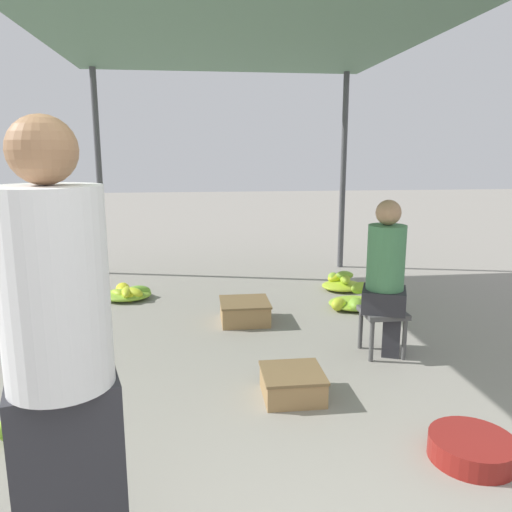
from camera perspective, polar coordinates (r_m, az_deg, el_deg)
canopy_post_back_left at (r=7.01m, az=-17.49°, el=8.90°), size 0.08×0.08×2.70m
canopy_post_back_right at (r=7.19m, az=9.93°, el=9.32°), size 0.08×0.08×2.70m
canopy_tarp at (r=4.26m, az=-1.42°, el=26.48°), size 3.73×5.97×0.04m
vendor_foreground at (r=1.95m, az=-21.47°, el=-10.89°), size 0.46×0.46×1.77m
stool at (r=4.24m, az=14.28°, el=-6.95°), size 0.34×0.34×0.38m
vendor_seated at (r=4.15m, az=14.71°, el=-2.28°), size 0.44×0.44×1.28m
basin_black at (r=3.13m, az=23.44°, el=-19.52°), size 0.46×0.46×0.13m
banana_pile_left_0 at (r=5.87m, az=-14.45°, el=-4.16°), size 0.56×0.62×0.16m
banana_pile_left_1 at (r=3.36m, az=-23.92°, el=-16.82°), size 0.45×0.35×0.24m
banana_pile_right_0 at (r=5.44m, az=11.26°, el=-5.19°), size 0.61×0.55×0.28m
banana_pile_right_1 at (r=6.14m, az=9.76°, el=-3.03°), size 0.51×0.49×0.24m
crate_near at (r=3.51m, az=4.19°, el=-14.37°), size 0.41×0.41×0.19m
crate_mid at (r=4.93m, az=-1.30°, el=-6.32°), size 0.48×0.48×0.21m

